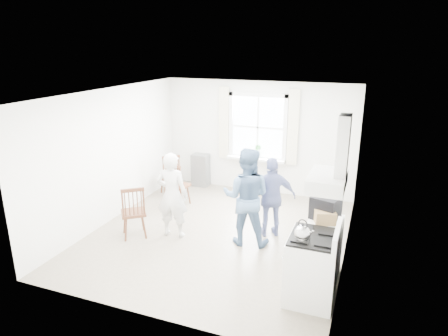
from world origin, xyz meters
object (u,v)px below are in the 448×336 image
(gas_stove, at_px, (312,267))
(stereo_stack, at_px, (326,208))
(low_cabinet, at_px, (324,247))
(person_mid, at_px, (246,197))
(windsor_chair_a, at_px, (171,171))
(person_left, at_px, (172,195))
(windsor_chair_c, at_px, (133,207))
(person_right, at_px, (272,197))
(windsor_chair_b, at_px, (175,180))

(gas_stove, xyz_separation_m, stereo_stack, (0.04, 0.74, 0.59))
(low_cabinet, xyz_separation_m, stereo_stack, (-0.03, 0.04, 0.62))
(gas_stove, relative_size, person_mid, 0.65)
(windsor_chair_a, relative_size, person_left, 0.63)
(windsor_chair_a, bearing_deg, stereo_stack, -28.90)
(stereo_stack, relative_size, windsor_chair_c, 0.47)
(gas_stove, bearing_deg, person_right, 120.78)
(windsor_chair_c, bearing_deg, windsor_chair_b, 89.81)
(windsor_chair_a, bearing_deg, windsor_chair_b, -53.32)
(person_mid, bearing_deg, stereo_stack, 152.42)
(windsor_chair_c, xyz_separation_m, person_right, (2.27, 1.02, 0.13))
(low_cabinet, bearing_deg, gas_stove, -95.68)
(low_cabinet, xyz_separation_m, windsor_chair_a, (-3.72, 2.08, 0.16))
(windsor_chair_b, distance_m, person_right, 2.34)
(low_cabinet, distance_m, windsor_chair_a, 4.26)
(windsor_chair_a, relative_size, person_right, 0.67)
(windsor_chair_b, bearing_deg, person_mid, -28.12)
(low_cabinet, relative_size, windsor_chair_a, 0.90)
(low_cabinet, xyz_separation_m, windsor_chair_b, (-3.33, 1.56, 0.14))
(low_cabinet, relative_size, windsor_chair_c, 0.90)
(stereo_stack, distance_m, windsor_chair_a, 4.24)
(person_left, distance_m, person_right, 1.80)
(windsor_chair_b, xyz_separation_m, windsor_chair_c, (-0.01, -1.60, 0.01))
(person_right, bearing_deg, person_mid, 25.14)
(stereo_stack, distance_m, person_mid, 1.48)
(person_left, bearing_deg, windsor_chair_a, -68.05)
(gas_stove, distance_m, windsor_chair_b, 3.97)
(windsor_chair_c, bearing_deg, stereo_stack, 1.42)
(gas_stove, relative_size, person_right, 0.76)
(stereo_stack, relative_size, person_right, 0.32)
(windsor_chair_a, bearing_deg, person_right, -22.60)
(gas_stove, xyz_separation_m, person_left, (-2.67, 1.01, 0.31))
(person_left, bearing_deg, windsor_chair_c, 23.81)
(low_cabinet, distance_m, person_left, 2.78)
(gas_stove, distance_m, stereo_stack, 0.95)
(low_cabinet, height_order, windsor_chair_a, windsor_chair_a)
(person_mid, bearing_deg, windsor_chair_c, 8.52)
(low_cabinet, distance_m, stereo_stack, 0.62)
(low_cabinet, height_order, person_right, person_right)
(stereo_stack, height_order, person_mid, person_mid)
(gas_stove, xyz_separation_m, person_mid, (-1.34, 1.23, 0.38))
(gas_stove, bearing_deg, person_left, 159.22)
(low_cabinet, relative_size, windsor_chair_b, 0.92)
(stereo_stack, height_order, windsor_chair_a, stereo_stack)
(gas_stove, height_order, stereo_stack, stereo_stack)
(stereo_stack, height_order, person_right, person_right)
(gas_stove, height_order, windsor_chair_a, gas_stove)
(gas_stove, xyz_separation_m, person_right, (-1.00, 1.68, 0.26))
(windsor_chair_b, distance_m, person_mid, 2.19)
(windsor_chair_b, bearing_deg, gas_stove, -34.69)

